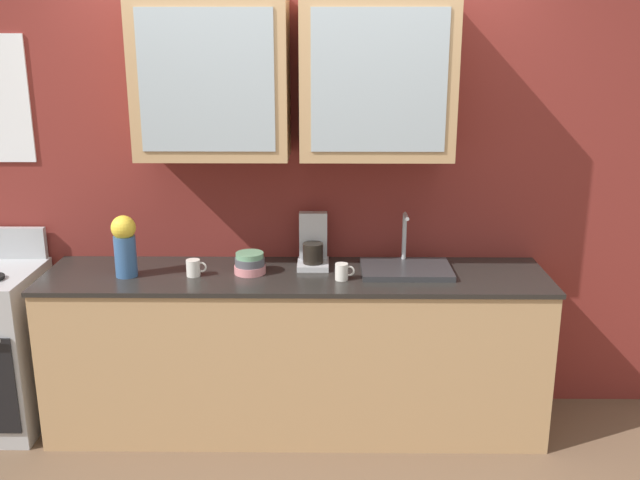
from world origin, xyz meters
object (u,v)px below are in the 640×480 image
(sink_faucet, at_px, (406,268))
(coffee_maker, at_px, (313,247))
(bowl_stack, at_px, (250,263))
(vase, at_px, (125,244))
(cup_near_sink, at_px, (342,272))
(cup_near_bowls, at_px, (194,268))

(sink_faucet, relative_size, coffee_maker, 1.65)
(bowl_stack, height_order, coffee_maker, coffee_maker)
(bowl_stack, bearing_deg, vase, -175.26)
(bowl_stack, bearing_deg, sink_faucet, 2.08)
(cup_near_sink, height_order, cup_near_bowls, cup_near_bowls)
(sink_faucet, height_order, cup_near_sink, sink_faucet)
(cup_near_sink, bearing_deg, bowl_stack, 168.29)
(bowl_stack, height_order, cup_near_sink, bowl_stack)
(bowl_stack, distance_m, cup_near_bowls, 0.29)
(cup_near_sink, bearing_deg, cup_near_bowls, 176.20)
(vase, relative_size, coffee_maker, 1.13)
(vase, xyz_separation_m, cup_near_bowls, (0.35, 0.00, -0.13))
(coffee_maker, bearing_deg, cup_near_bowls, -163.43)
(vase, bearing_deg, bowl_stack, 4.74)
(bowl_stack, relative_size, vase, 0.51)
(coffee_maker, bearing_deg, sink_faucet, -11.97)
(sink_faucet, bearing_deg, coffee_maker, 168.03)
(cup_near_sink, height_order, coffee_maker, coffee_maker)
(vase, height_order, cup_near_sink, vase)
(cup_near_bowls, bearing_deg, cup_near_sink, -3.80)
(vase, distance_m, coffee_maker, 1.00)
(cup_near_sink, distance_m, cup_near_bowls, 0.78)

